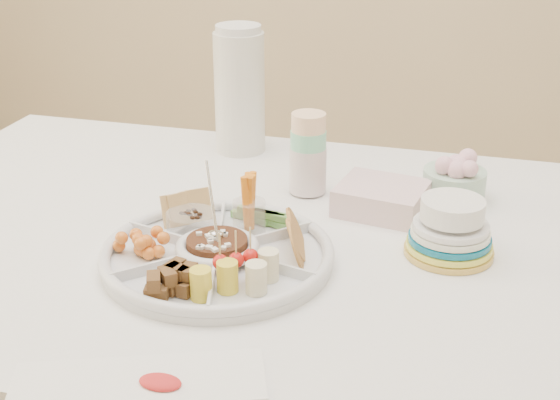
# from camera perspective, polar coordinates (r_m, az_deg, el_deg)

# --- Properties ---
(party_tray) EXTENTS (0.46, 0.46, 0.04)m
(party_tray) POSITION_cam_1_polar(r_m,az_deg,el_deg) (1.29, -4.61, -3.77)
(party_tray) COLOR silver
(party_tray) RESTS_ON dining_table
(bean_dip) EXTENTS (0.12, 0.12, 0.04)m
(bean_dip) POSITION_cam_1_polar(r_m,az_deg,el_deg) (1.29, -4.62, -3.47)
(bean_dip) COLOR #331B0C
(bean_dip) RESTS_ON party_tray
(tortillas) EXTENTS (0.11, 0.11, 0.05)m
(tortillas) POSITION_cam_1_polar(r_m,az_deg,el_deg) (1.28, 1.19, -2.92)
(tortillas) COLOR olive
(tortillas) RESTS_ON party_tray
(carrot_cucumber) EXTENTS (0.14, 0.14, 0.10)m
(carrot_cucumber) POSITION_cam_1_polar(r_m,az_deg,el_deg) (1.37, -1.62, -0.04)
(carrot_cucumber) COLOR orange
(carrot_cucumber) RESTS_ON party_tray
(pita_raisins) EXTENTS (0.14, 0.14, 0.06)m
(pita_raisins) POSITION_cam_1_polar(r_m,az_deg,el_deg) (1.39, -6.98, -0.79)
(pita_raisins) COLOR tan
(pita_raisins) RESTS_ON party_tray
(cherries) EXTENTS (0.12, 0.12, 0.04)m
(cherries) POSITION_cam_1_polar(r_m,az_deg,el_deg) (1.30, -10.35, -3.20)
(cherries) COLOR gold
(cherries) RESTS_ON party_tray
(granola_chunks) EXTENTS (0.11, 0.11, 0.04)m
(granola_chunks) POSITION_cam_1_polar(r_m,az_deg,el_deg) (1.19, -8.14, -5.70)
(granola_chunks) COLOR #4D381C
(granola_chunks) RESTS_ON party_tray
(banana_tomato) EXTENTS (0.13, 0.13, 0.09)m
(banana_tomato) POSITION_cam_1_polar(r_m,az_deg,el_deg) (1.17, -1.88, -4.78)
(banana_tomato) COLOR #D5D067
(banana_tomato) RESTS_ON party_tray
(cup_stack) EXTENTS (0.08, 0.08, 0.20)m
(cup_stack) POSITION_cam_1_polar(r_m,az_deg,el_deg) (1.53, 2.08, 4.01)
(cup_stack) COLOR #AABD9D
(cup_stack) RESTS_ON dining_table
(thermos) EXTENTS (0.13, 0.13, 0.29)m
(thermos) POSITION_cam_1_polar(r_m,az_deg,el_deg) (1.75, -2.98, 8.17)
(thermos) COLOR silver
(thermos) RESTS_ON dining_table
(flower_bowl) EXTENTS (0.16, 0.16, 0.09)m
(flower_bowl) POSITION_cam_1_polar(r_m,az_deg,el_deg) (1.55, 12.65, 1.61)
(flower_bowl) COLOR #9CE5BD
(flower_bowl) RESTS_ON dining_table
(napkin_stack) EXTENTS (0.18, 0.16, 0.05)m
(napkin_stack) POSITION_cam_1_polar(r_m,az_deg,el_deg) (1.48, 7.45, 0.13)
(napkin_stack) COLOR beige
(napkin_stack) RESTS_ON dining_table
(plate_stack) EXTENTS (0.18, 0.18, 0.10)m
(plate_stack) POSITION_cam_1_polar(r_m,az_deg,el_deg) (1.34, 12.37, -2.06)
(plate_stack) COLOR gold
(plate_stack) RESTS_ON dining_table
(placemat) EXTENTS (0.34, 0.22, 0.01)m
(placemat) POSITION_cam_1_polar(r_m,az_deg,el_deg) (1.04, -10.28, -12.98)
(placemat) COLOR white
(placemat) RESTS_ON dining_table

